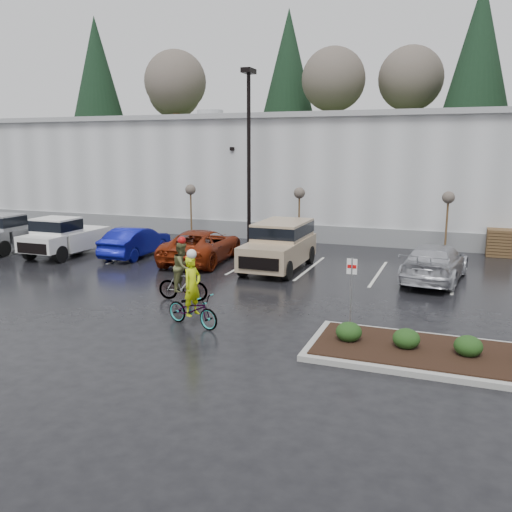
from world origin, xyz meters
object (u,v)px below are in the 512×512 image
at_px(pickup_white, 70,235).
at_px(car_blue, 136,242).
at_px(pallet_stack_a, 499,243).
at_px(car_red, 202,246).
at_px(sapling_east, 448,201).
at_px(pickup_silver, 15,231).
at_px(suv_tan, 279,246).
at_px(cyclist_olive, 183,277).
at_px(lamppost, 249,139).
at_px(car_far_silver, 435,262).
at_px(sapling_mid, 299,196).
at_px(cyclist_hivis, 193,303).
at_px(sapling_west, 191,193).
at_px(fire_lane_sign, 351,285).

distance_m(pickup_white, car_blue, 3.45).
bearing_deg(pallet_stack_a, car_red, -153.99).
relative_size(sapling_east, pickup_silver, 0.62).
bearing_deg(car_blue, suv_tan, 176.87).
distance_m(pickup_silver, cyclist_olive, 14.01).
distance_m(sapling_east, pickup_white, 18.74).
relative_size(pallet_stack_a, car_red, 0.25).
height_order(lamppost, cyclist_olive, lamppost).
xyz_separation_m(lamppost, car_far_silver, (9.77, -4.45, -4.93)).
height_order(car_blue, car_far_silver, car_far_silver).
height_order(sapling_mid, car_far_silver, sapling_mid).
height_order(cyclist_hivis, cyclist_olive, cyclist_hivis).
distance_m(cyclist_hivis, cyclist_olive, 2.86).
height_order(pickup_silver, pickup_white, same).
height_order(sapling_east, car_far_silver, sapling_east).
bearing_deg(cyclist_hivis, car_red, 40.66).
bearing_deg(cyclist_olive, sapling_mid, -9.46).
distance_m(sapling_west, sapling_mid, 6.50).
height_order(lamppost, sapling_east, lamppost).
distance_m(pickup_white, car_red, 7.01).
height_order(lamppost, sapling_west, lamppost).
distance_m(sapling_mid, cyclist_hivis, 14.11).
xyz_separation_m(sapling_east, pickup_silver, (-21.20, -6.05, -1.75)).
relative_size(sapling_east, cyclist_hivis, 1.36).
bearing_deg(car_far_silver, pickup_silver, 8.78).
height_order(sapling_mid, car_red, sapling_mid).
distance_m(pickup_silver, pickup_white, 3.59).
bearing_deg(car_blue, cyclist_olive, 132.61).
bearing_deg(pickup_white, pickup_silver, 177.97).
height_order(suv_tan, cyclist_hivis, cyclist_hivis).
bearing_deg(sapling_west, car_blue, -92.61).
relative_size(pallet_stack_a, fire_lane_sign, 0.61).
relative_size(pickup_silver, car_red, 0.95).
bearing_deg(pickup_white, car_blue, 12.80).
bearing_deg(suv_tan, car_red, 176.24).
bearing_deg(suv_tan, cyclist_hivis, -89.64).
relative_size(sapling_west, car_blue, 0.72).
xyz_separation_m(sapling_east, car_blue, (-14.25, -5.41, -2.00)).
bearing_deg(pickup_silver, suv_tan, 1.53).
xyz_separation_m(sapling_west, car_blue, (-0.25, -5.41, -2.00)).
xyz_separation_m(car_blue, cyclist_olive, (5.92, -6.17, 0.10)).
relative_size(sapling_mid, car_blue, 0.72).
xyz_separation_m(lamppost, cyclist_hivis, (3.28, -12.95, -4.96)).
xyz_separation_m(pickup_white, car_red, (6.97, 0.77, -0.22)).
height_order(fire_lane_sign, suv_tan, fire_lane_sign).
bearing_deg(sapling_mid, sapling_east, 0.00).
distance_m(sapling_mid, car_blue, 8.88).
relative_size(lamppost, sapling_mid, 2.88).
relative_size(sapling_west, car_red, 0.58).
height_order(car_red, cyclist_olive, cyclist_olive).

